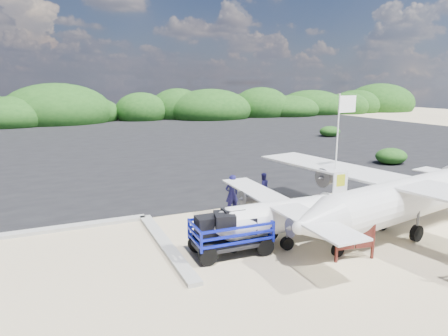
# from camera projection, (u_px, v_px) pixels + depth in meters

# --- Properties ---
(ground) EXTENTS (160.00, 160.00, 0.00)m
(ground) POSITION_uv_depth(u_px,v_px,m) (285.00, 242.00, 15.89)
(ground) COLOR beige
(asphalt_apron) EXTENTS (90.00, 50.00, 0.04)m
(asphalt_apron) POSITION_uv_depth(u_px,v_px,m) (134.00, 142.00, 42.72)
(asphalt_apron) COLOR #B2B2B2
(asphalt_apron) RESTS_ON ground
(lagoon) EXTENTS (9.00, 7.00, 0.40)m
(lagoon) POSITION_uv_depth(u_px,v_px,m) (38.00, 267.00, 13.67)
(lagoon) COLOR #B2B2B2
(lagoon) RESTS_ON ground
(vegetation_band) EXTENTS (124.00, 8.00, 4.40)m
(vegetation_band) POSITION_uv_depth(u_px,v_px,m) (103.00, 122.00, 65.08)
(vegetation_band) COLOR #B2B2B2
(vegetation_band) RESTS_ON ground
(baggage_cart) EXTENTS (3.15, 1.86, 1.55)m
(baggage_cart) POSITION_uv_depth(u_px,v_px,m) (231.00, 253.00, 14.79)
(baggage_cart) COLOR #0B17B2
(baggage_cart) RESTS_ON ground
(flagpole) EXTENTS (1.21, 0.68, 5.73)m
(flagpole) POSITION_uv_depth(u_px,v_px,m) (333.00, 216.00, 18.89)
(flagpole) COLOR white
(flagpole) RESTS_ON ground
(signboard) EXTENTS (1.61, 0.44, 1.33)m
(signboard) POSITION_uv_depth(u_px,v_px,m) (354.00, 260.00, 14.21)
(signboard) COLOR #521E17
(signboard) RESTS_ON ground
(crew_a) EXTENTS (0.73, 0.52, 1.91)m
(crew_a) POSITION_uv_depth(u_px,v_px,m) (232.00, 194.00, 19.20)
(crew_a) COLOR #151348
(crew_a) RESTS_ON ground
(crew_b) EXTENTS (0.74, 0.58, 1.52)m
(crew_b) POSITION_uv_depth(u_px,v_px,m) (263.00, 187.00, 21.29)
(crew_b) COLOR #151348
(crew_b) RESTS_ON ground
(aircraft_large) EXTENTS (17.58, 17.58, 4.56)m
(aircraft_large) POSITION_uv_depth(u_px,v_px,m) (232.00, 141.00, 43.40)
(aircraft_large) COLOR #B2B2B2
(aircraft_large) RESTS_ON ground
(aircraft_small) EXTENTS (7.13, 7.13, 2.54)m
(aircraft_small) POSITION_uv_depth(u_px,v_px,m) (40.00, 150.00, 37.64)
(aircraft_small) COLOR #B2B2B2
(aircraft_small) RESTS_ON ground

